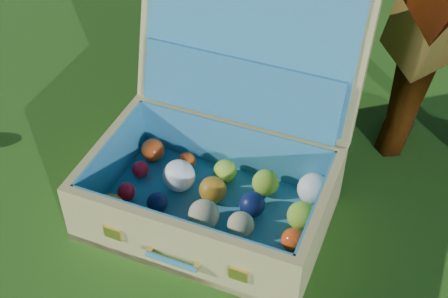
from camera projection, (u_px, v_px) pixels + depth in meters
The scene contains 2 objects.
ground at pixel (160, 261), 1.49m from camera, with size 60.00×60.00×0.00m, color #215114.
suitcase at pixel (223, 152), 1.55m from camera, with size 0.65×0.61×0.55m.
Camera 1 is at (0.59, -0.73, 1.20)m, focal length 50.00 mm.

